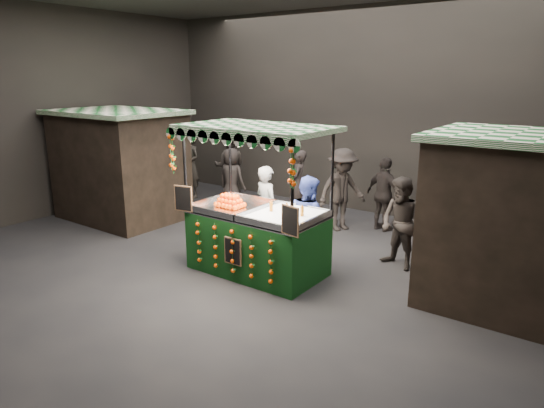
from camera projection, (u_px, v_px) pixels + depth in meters
The scene contains 15 objects.
ground at pixel (235, 271), 8.65m from camera, with size 12.00×12.00×0.00m, color black.
market_hall at pixel (230, 75), 7.78m from camera, with size 12.10×10.10×5.05m.
neighbour_stall_left at pixel (120, 165), 11.60m from camera, with size 3.00×2.20×2.60m.
neighbour_stall_right at pixel (534, 224), 6.98m from camera, with size 3.00×2.20×2.60m.
juice_stall at pixel (257, 229), 8.42m from camera, with size 2.67×1.57×2.58m.
vendor_grey at pixel (267, 207), 9.63m from camera, with size 0.71×0.58×1.68m.
vendor_blue at pixel (308, 221), 8.78m from camera, with size 1.00×0.91×1.66m.
shopper_0 at pixel (191, 166), 13.64m from camera, with size 0.74×0.55×1.83m.
shopper_1 at pixel (401, 224), 8.61m from camera, with size 0.97×0.86×1.67m.
shopper_2 at pixel (384, 194), 10.73m from camera, with size 1.05×0.69×1.66m.
shopper_3 at pixel (342, 190), 10.76m from camera, with size 1.15×1.37×1.84m.
shopper_4 at pixel (232, 179), 12.55m from camera, with size 0.80×0.54×1.58m.
shopper_5 at pixel (478, 215), 9.34m from camera, with size 0.79×1.50×1.55m.
shopper_6 at pixel (298, 184), 11.81m from camera, with size 0.59×0.70×1.64m.
shopper_7 at pixel (230, 166), 13.50m from camera, with size 1.13×1.08×1.83m.
Camera 1 is at (5.28, -6.11, 3.40)m, focal length 32.04 mm.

